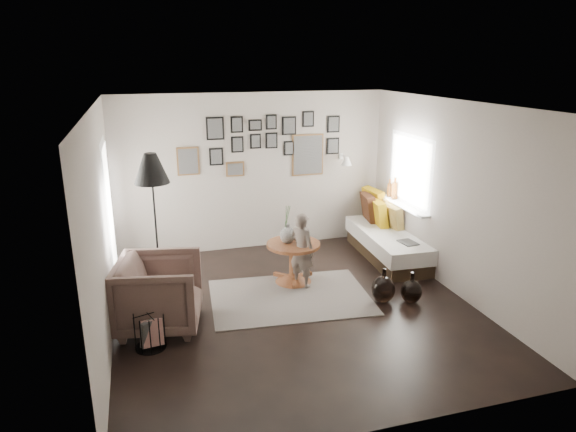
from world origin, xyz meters
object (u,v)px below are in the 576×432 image
object	(u,v)px
demijohn_small	(411,291)
vase	(288,232)
magazine_basket	(150,331)
demijohn_large	(383,289)
child	(302,250)
daybed	(388,238)
armchair	(160,293)
pedestal_table	(293,264)
floor_lamp	(152,174)

from	to	relation	value
demijohn_small	vase	bearing A→B (deg)	141.85
vase	demijohn_small	size ratio (longest dim) A/B	1.25
magazine_basket	demijohn_large	xyz separation A→B (m)	(3.00, 0.29, -0.02)
vase	magazine_basket	size ratio (longest dim) A/B	1.30
vase	child	world-z (taller)	vase
vase	daybed	bearing A→B (deg)	16.45
armchair	demijohn_large	bearing A→B (deg)	-81.71
pedestal_table	floor_lamp	size ratio (longest dim) A/B	0.39
armchair	child	xyz separation A→B (m)	(1.97, 0.62, 0.11)
daybed	demijohn_large	bearing A→B (deg)	-115.72
child	demijohn_small	bearing A→B (deg)	-163.13
vase	demijohn_small	world-z (taller)	vase
daybed	armchair	size ratio (longest dim) A/B	2.13
daybed	demijohn_small	size ratio (longest dim) A/B	4.70
daybed	armchair	distance (m)	3.93
daybed	child	world-z (taller)	child
floor_lamp	demijohn_large	bearing A→B (deg)	-21.16
vase	armchair	world-z (taller)	vase
magazine_basket	demijohn_small	world-z (taller)	demijohn_small
vase	child	bearing A→B (deg)	-50.39
armchair	magazine_basket	size ratio (longest dim) A/B	2.28
pedestal_table	armchair	bearing A→B (deg)	-157.59
vase	daybed	size ratio (longest dim) A/B	0.27
vase	child	xyz separation A→B (m)	(0.15, -0.18, -0.23)
floor_lamp	demijohn_small	distance (m)	3.72
floor_lamp	vase	bearing A→B (deg)	-3.95
vase	child	size ratio (longest dim) A/B	0.50
child	demijohn_large	bearing A→B (deg)	-168.48
pedestal_table	demijohn_small	world-z (taller)	pedestal_table
pedestal_table	demijohn_small	distance (m)	1.69
vase	floor_lamp	xyz separation A→B (m)	(-1.79, 0.12, 0.92)
armchair	magazine_basket	bearing A→B (deg)	173.85
vase	demijohn_large	size ratio (longest dim) A/B	1.14
daybed	magazine_basket	size ratio (longest dim) A/B	4.86
armchair	floor_lamp	xyz separation A→B (m)	(0.04, 0.93, 1.25)
daybed	demijohn_large	size ratio (longest dim) A/B	4.28
child	vase	bearing A→B (deg)	2.71
armchair	demijohn_large	world-z (taller)	armchair
floor_lamp	demijohn_large	size ratio (longest dim) A/B	4.09
armchair	demijohn_small	size ratio (longest dim) A/B	2.21
demijohn_large	child	bearing A→B (deg)	138.41
vase	armchair	size ratio (longest dim) A/B	0.57
armchair	demijohn_small	bearing A→B (deg)	-83.49
daybed	floor_lamp	size ratio (longest dim) A/B	1.05
demijohn_large	demijohn_small	size ratio (longest dim) A/B	1.10
pedestal_table	demijohn_large	world-z (taller)	pedestal_table
demijohn_large	demijohn_small	bearing A→B (deg)	-18.92
demijohn_small	armchair	bearing A→B (deg)	174.92
floor_lamp	daybed	bearing A→B (deg)	6.69
floor_lamp	demijohn_small	world-z (taller)	floor_lamp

